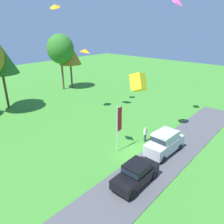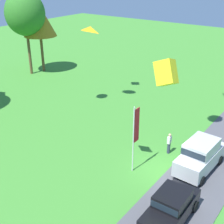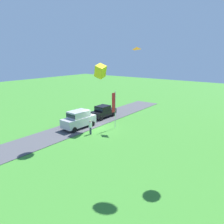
{
  "view_description": "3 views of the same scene",
  "coord_description": "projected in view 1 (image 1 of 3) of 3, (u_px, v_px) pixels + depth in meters",
  "views": [
    {
      "loc": [
        -16.12,
        -10.33,
        12.06
      ],
      "look_at": [
        2.61,
        6.14,
        2.1
      ],
      "focal_mm": 35.0,
      "sensor_mm": 36.0,
      "label": 1
    },
    {
      "loc": [
        -16.95,
        -7.58,
        13.16
      ],
      "look_at": [
        0.51,
        5.12,
        3.09
      ],
      "focal_mm": 50.0,
      "sensor_mm": 36.0,
      "label": 2
    },
    {
      "loc": [
        20.52,
        18.09,
        9.3
      ],
      "look_at": [
        2.67,
        4.53,
        3.4
      ],
      "focal_mm": 35.0,
      "sensor_mm": 36.0,
      "label": 3
    }
  ],
  "objects": [
    {
      "name": "pavement_strip",
      "position": [
        160.0,
        161.0,
        20.69
      ],
      "size": [
        36.0,
        4.4,
        0.06
      ],
      "primitive_type": "cube",
      "color": "#4C4C51",
      "rests_on": "ground"
    },
    {
      "name": "car_suv_by_flagpole",
      "position": [
        165.0,
        142.0,
        21.61
      ],
      "size": [
        4.69,
        2.23,
        2.28
      ],
      "color": "#B7B7BC",
      "rests_on": "ground"
    },
    {
      "name": "flag_banner",
      "position": [
        119.0,
        123.0,
        21.41
      ],
      "size": [
        0.71,
        0.08,
        4.97
      ],
      "color": "silver",
      "rests_on": "ground"
    },
    {
      "name": "ground_plane",
      "position": [
        140.0,
        153.0,
        22.05
      ],
      "size": [
        120.0,
        120.0,
        0.0
      ],
      "primitive_type": "plane",
      "color": "#3D842D"
    },
    {
      "name": "kite_diamond_near_flag",
      "position": [
        179.0,
        2.0,
        24.28
      ],
      "size": [
        1.06,
        1.15,
        0.83
      ],
      "primitive_type": "pyramid",
      "rotation": [
        -0.46,
        0.0,
        3.15
      ],
      "color": "#EA4C9E"
    },
    {
      "name": "kite_box_high_right",
      "position": [
        138.0,
        82.0,
        19.35
      ],
      "size": [
        1.55,
        1.58,
        2.0
      ],
      "primitive_type": "cube",
      "rotation": [
        -0.37,
        0.3,
        0.05
      ],
      "color": "yellow"
    },
    {
      "name": "kite_delta_high_left",
      "position": [
        55.0,
        6.0,
        25.55
      ],
      "size": [
        1.72,
        1.71,
        0.78
      ],
      "primitive_type": "cone",
      "rotation": [
        0.38,
        0.0,
        5.21
      ],
      "color": "orange"
    },
    {
      "name": "person_on_lawn",
      "position": [
        145.0,
        134.0,
        23.99
      ],
      "size": [
        0.36,
        0.24,
        1.71
      ],
      "color": "#2D334C",
      "rests_on": "ground"
    },
    {
      "name": "kite_diamond_topmost",
      "position": [
        85.0,
        51.0,
        17.89
      ],
      "size": [
        0.96,
        1.21,
        0.47
      ],
      "primitive_type": "pyramid",
      "rotation": [
        -0.24,
        0.0,
        4.55
      ],
      "color": "orange"
    },
    {
      "name": "tree_right_of_center",
      "position": [
        70.0,
        53.0,
        42.5
      ],
      "size": [
        4.34,
        4.34,
        9.17
      ],
      "color": "brown",
      "rests_on": "ground"
    },
    {
      "name": "tree_left_of_center",
      "position": [
        60.0,
        49.0,
        41.22
      ],
      "size": [
        5.04,
        5.04,
        10.63
      ],
      "color": "brown",
      "rests_on": "ground"
    },
    {
      "name": "car_sedan_far_end",
      "position": [
        136.0,
        173.0,
        17.44
      ],
      "size": [
        4.41,
        1.98,
        1.84
      ],
      "color": "black",
      "rests_on": "ground"
    }
  ]
}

